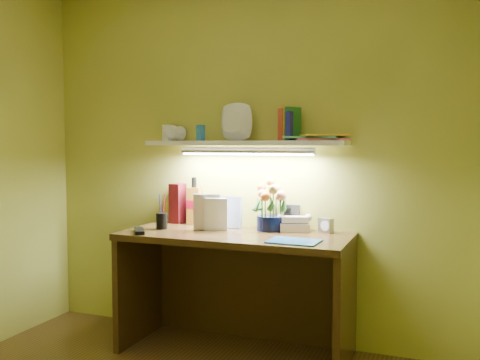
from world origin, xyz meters
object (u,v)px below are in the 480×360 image
object	(u,v)px
telephone	(295,223)
desk_clock	(326,225)
desk	(235,293)
flower_bouquet	(271,205)
whisky_bottle	(194,201)

from	to	relation	value
telephone	desk_clock	world-z (taller)	telephone
desk	telephone	world-z (taller)	telephone
desk	desk_clock	size ratio (longest dim) A/B	15.55
desk	flower_bouquet	bearing A→B (deg)	46.73
flower_bouquet	whisky_bottle	world-z (taller)	flower_bouquet
desk	flower_bouquet	world-z (taller)	flower_bouquet
desk	telephone	size ratio (longest dim) A/B	7.74
desk	flower_bouquet	xyz separation A→B (m)	(0.17, 0.18, 0.54)
whisky_bottle	desk	bearing A→B (deg)	-32.02
desk_clock	whisky_bottle	distance (m)	0.92
flower_bouquet	whisky_bottle	bearing A→B (deg)	173.82
whisky_bottle	flower_bouquet	bearing A→B (deg)	-6.18
desk	desk_clock	world-z (taller)	desk_clock
whisky_bottle	desk_clock	bearing A→B (deg)	-1.53
desk_clock	whisky_bottle	size ratio (longest dim) A/B	0.28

